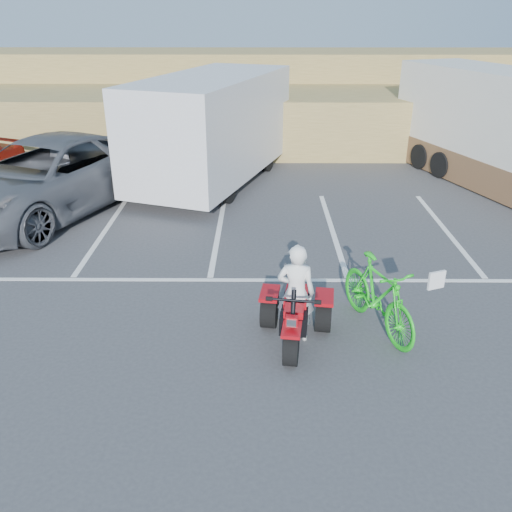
{
  "coord_description": "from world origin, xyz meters",
  "views": [
    {
      "loc": [
        0.97,
        -6.96,
        4.88
      ],
      "look_at": [
        0.91,
        1.37,
        1.0
      ],
      "focal_mm": 38.0,
      "sensor_mm": 36.0,
      "label": 1
    }
  ],
  "objects_px": {
    "red_trike_atv": "(294,342)",
    "rider": "(296,293)",
    "quad_atv_green": "(164,194)",
    "green_dirt_bike": "(378,296)",
    "grey_pickup": "(46,177)",
    "cargo_trailer": "(212,126)",
    "quad_atv_blue": "(142,190)"
  },
  "relations": [
    {
      "from": "red_trike_atv",
      "to": "rider",
      "type": "height_order",
      "value": "rider"
    },
    {
      "from": "red_trike_atv",
      "to": "rider",
      "type": "xyz_separation_m",
      "value": [
        0.02,
        0.15,
        0.81
      ]
    },
    {
      "from": "rider",
      "to": "quad_atv_green",
      "type": "height_order",
      "value": "rider"
    },
    {
      "from": "green_dirt_bike",
      "to": "quad_atv_green",
      "type": "bearing_deg",
      "value": 102.02
    },
    {
      "from": "grey_pickup",
      "to": "cargo_trailer",
      "type": "distance_m",
      "value": 4.87
    },
    {
      "from": "green_dirt_bike",
      "to": "grey_pickup",
      "type": "distance_m",
      "value": 9.17
    },
    {
      "from": "red_trike_atv",
      "to": "cargo_trailer",
      "type": "bearing_deg",
      "value": 110.41
    },
    {
      "from": "green_dirt_bike",
      "to": "rider",
      "type": "bearing_deg",
      "value": 169.88
    },
    {
      "from": "red_trike_atv",
      "to": "cargo_trailer",
      "type": "height_order",
      "value": "cargo_trailer"
    },
    {
      "from": "quad_atv_blue",
      "to": "quad_atv_green",
      "type": "distance_m",
      "value": 0.8
    },
    {
      "from": "grey_pickup",
      "to": "rider",
      "type": "bearing_deg",
      "value": -20.73
    },
    {
      "from": "green_dirt_bike",
      "to": "quad_atv_green",
      "type": "distance_m",
      "value": 8.42
    },
    {
      "from": "green_dirt_bike",
      "to": "cargo_trailer",
      "type": "distance_m",
      "value": 8.89
    },
    {
      "from": "grey_pickup",
      "to": "quad_atv_blue",
      "type": "bearing_deg",
      "value": 66.68
    },
    {
      "from": "grey_pickup",
      "to": "quad_atv_green",
      "type": "xyz_separation_m",
      "value": [
        2.68,
        1.48,
        -0.93
      ]
    },
    {
      "from": "rider",
      "to": "cargo_trailer",
      "type": "relative_size",
      "value": 0.23
    },
    {
      "from": "grey_pickup",
      "to": "cargo_trailer",
      "type": "bearing_deg",
      "value": 57.03
    },
    {
      "from": "rider",
      "to": "green_dirt_bike",
      "type": "height_order",
      "value": "rider"
    },
    {
      "from": "quad_atv_green",
      "to": "red_trike_atv",
      "type": "bearing_deg",
      "value": -46.74
    },
    {
      "from": "red_trike_atv",
      "to": "quad_atv_green",
      "type": "xyz_separation_m",
      "value": [
        -3.26,
        7.43,
        0.0
      ]
    },
    {
      "from": "red_trike_atv",
      "to": "rider",
      "type": "relative_size",
      "value": 0.97
    },
    {
      "from": "cargo_trailer",
      "to": "grey_pickup",
      "type": "bearing_deg",
      "value": -127.19
    },
    {
      "from": "red_trike_atv",
      "to": "cargo_trailer",
      "type": "relative_size",
      "value": 0.22
    },
    {
      "from": "green_dirt_bike",
      "to": "red_trike_atv",
      "type": "bearing_deg",
      "value": 175.57
    },
    {
      "from": "grey_pickup",
      "to": "quad_atv_blue",
      "type": "height_order",
      "value": "grey_pickup"
    },
    {
      "from": "red_trike_atv",
      "to": "quad_atv_blue",
      "type": "bearing_deg",
      "value": 124.72
    },
    {
      "from": "rider",
      "to": "grey_pickup",
      "type": "bearing_deg",
      "value": -36.43
    },
    {
      "from": "green_dirt_bike",
      "to": "cargo_trailer",
      "type": "height_order",
      "value": "cargo_trailer"
    },
    {
      "from": "red_trike_atv",
      "to": "quad_atv_green",
      "type": "bearing_deg",
      "value": 121.48
    },
    {
      "from": "green_dirt_bike",
      "to": "quad_atv_blue",
      "type": "height_order",
      "value": "green_dirt_bike"
    },
    {
      "from": "grey_pickup",
      "to": "quad_atv_blue",
      "type": "distance_m",
      "value": 2.87
    },
    {
      "from": "cargo_trailer",
      "to": "rider",
      "type": "bearing_deg",
      "value": -57.77
    }
  ]
}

